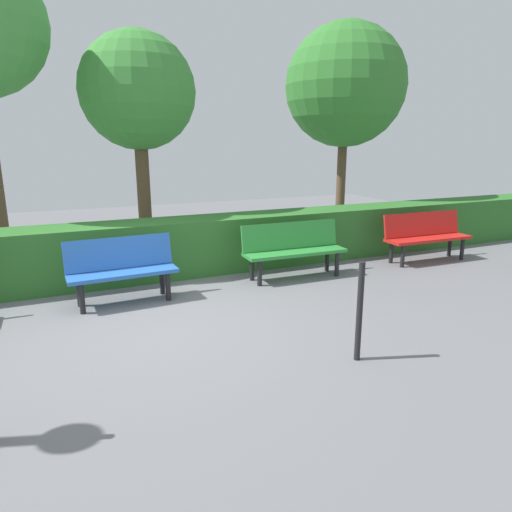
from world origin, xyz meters
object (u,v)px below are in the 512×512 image
at_px(bench_green, 293,247).
at_px(tree_near, 345,86).
at_px(bench_blue, 122,267).
at_px(tree_mid, 138,93).
at_px(bench_red, 426,234).

height_order(bench_green, tree_near, tree_near).
bearing_deg(tree_near, bench_blue, 27.17).
relative_size(bench_green, tree_near, 0.36).
distance_m(bench_green, bench_blue, 2.63).
xyz_separation_m(bench_green, tree_near, (-2.65, -2.62, 2.76)).
height_order(bench_blue, tree_mid, tree_mid).
relative_size(bench_red, bench_green, 1.00).
bearing_deg(bench_red, bench_green, 0.42).
xyz_separation_m(bench_red, tree_mid, (4.49, -2.43, 2.43)).
xyz_separation_m(bench_red, tree_near, (0.01, -2.69, 2.76)).
height_order(bench_blue, tree_near, tree_near).
bearing_deg(bench_green, bench_red, -179.79).
distance_m(bench_red, bench_green, 2.66).
bearing_deg(bench_blue, bench_green, 179.35).
distance_m(bench_green, tree_near, 4.64).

